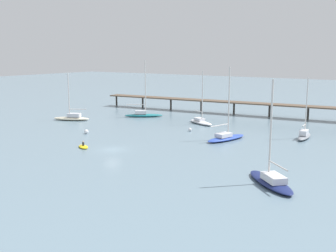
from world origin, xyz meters
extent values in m
plane|color=slate|center=(0.00, 0.00, 0.00)|extent=(400.00, 400.00, 0.00)
cube|color=brown|center=(0.00, 46.58, 3.15)|extent=(74.92, 11.75, 0.30)
cylinder|color=#38332D|center=(-36.26, 42.75, 1.50)|extent=(0.50, 0.50, 3.00)
cylinder|color=#38332D|center=(-27.20, 43.71, 1.50)|extent=(0.50, 0.50, 3.00)
cylinder|color=#38332D|center=(-18.13, 44.66, 1.50)|extent=(0.50, 0.50, 3.00)
cylinder|color=#38332D|center=(-9.07, 45.62, 1.50)|extent=(0.50, 0.50, 3.00)
cylinder|color=#38332D|center=(0.00, 46.58, 1.50)|extent=(0.50, 0.50, 3.00)
cylinder|color=#38332D|center=(9.07, 47.53, 1.50)|extent=(0.50, 0.50, 3.00)
cylinder|color=#38332D|center=(18.13, 48.49, 1.50)|extent=(0.50, 0.50, 3.00)
ellipsoid|color=#2D4CB7|center=(12.19, 17.15, 0.35)|extent=(4.93, 9.76, 0.70)
cube|color=silver|center=(11.99, 16.42, 1.05)|extent=(2.50, 3.26, 0.70)
cylinder|color=silver|center=(12.31, 17.61, 6.94)|extent=(0.23, 0.23, 12.49)
cylinder|color=silver|center=(11.71, 15.37, 2.95)|extent=(1.37, 4.53, 0.19)
ellipsoid|color=navy|center=(27.82, -2.97, 0.34)|extent=(8.96, 8.63, 0.69)
cube|color=silver|center=(28.39, -3.50, 1.08)|extent=(3.70, 3.63, 0.79)
cylinder|color=silver|center=(27.47, -2.64, 6.66)|extent=(0.24, 0.24, 11.94)
cylinder|color=silver|center=(29.04, -4.11, 2.84)|extent=(3.28, 3.08, 0.19)
ellipsoid|color=#1E727A|center=(-16.70, 30.39, 0.37)|extent=(8.84, 7.47, 0.73)
cube|color=silver|center=(-17.30, 29.94, 1.15)|extent=(3.12, 2.90, 0.84)
cylinder|color=silver|center=(-16.33, 30.68, 7.26)|extent=(0.23, 0.23, 13.07)
cylinder|color=silver|center=(-18.20, 29.26, 3.08)|extent=(3.84, 2.98, 0.19)
ellipsoid|color=beige|center=(-27.67, 16.85, 0.41)|extent=(8.86, 6.01, 0.81)
cube|color=silver|center=(-27.05, 17.14, 1.24)|extent=(3.40, 2.86, 0.85)
cylinder|color=silver|center=(-28.05, 16.66, 5.88)|extent=(0.22, 0.22, 10.14)
cylinder|color=silver|center=(-26.19, 17.56, 2.64)|extent=(3.81, 1.95, 0.18)
ellipsoid|color=gray|center=(23.55, 26.41, 0.39)|extent=(2.41, 7.32, 0.77)
cube|color=silver|center=(23.60, 25.84, 1.23)|extent=(1.47, 2.57, 0.92)
cylinder|color=silver|center=(23.52, 26.77, 6.00)|extent=(0.21, 0.21, 10.45)
cylinder|color=silver|center=(23.63, 25.49, 2.65)|extent=(0.38, 2.58, 0.17)
ellipsoid|color=white|center=(-0.03, 29.48, 0.35)|extent=(8.08, 5.67, 0.70)
cube|color=silver|center=(-0.59, 29.77, 0.98)|extent=(2.80, 2.48, 0.58)
cylinder|color=silver|center=(0.33, 29.29, 6.26)|extent=(0.22, 0.22, 11.13)
cylinder|color=silver|center=(-1.00, 29.98, 2.70)|extent=(2.73, 1.53, 0.17)
ellipsoid|color=yellow|center=(-5.00, -1.65, 0.17)|extent=(3.31, 2.71, 0.35)
cylinder|color=#26262D|center=(-5.00, -1.65, 0.62)|extent=(0.49, 0.49, 0.55)
sphere|color=tan|center=(-5.00, -1.65, 1.02)|extent=(0.24, 0.24, 0.24)
sphere|color=silver|center=(-13.06, 7.11, 0.43)|extent=(0.86, 0.86, 0.86)
sphere|color=silver|center=(2.33, 20.77, 0.35)|extent=(0.70, 0.70, 0.70)
camera|label=1|loc=(43.95, -49.00, 15.71)|focal=43.75mm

